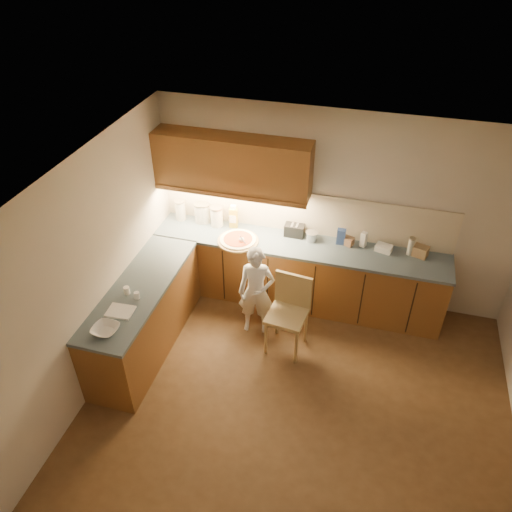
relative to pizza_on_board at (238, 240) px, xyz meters
The scene contains 24 objects.
room 2.05m from the pizza_on_board, 53.76° to the right, with size 4.54×4.50×2.62m.
l_counter 0.60m from the pizza_on_board, 54.82° to the right, with size 3.77×2.62×0.92m.
backsplash 0.92m from the pizza_on_board, 30.44° to the left, with size 3.75×0.02×0.58m, color beige.
upper_cabinets 0.96m from the pizza_on_board, 117.18° to the left, with size 1.95×0.36×0.73m.
pizza_on_board is the anchor object (origin of this frame).
child 0.73m from the pizza_on_board, 53.80° to the right, with size 0.44×0.29×1.22m, color white.
wooden_chair 1.13m from the pizza_on_board, 39.15° to the right, with size 0.49×0.49×0.99m.
mixing_bowl 2.07m from the pizza_on_board, 113.39° to the right, with size 0.27×0.27×0.07m, color white.
canister_a 0.97m from the pizza_on_board, 161.08° to the left, with size 0.14×0.14×0.28m.
canister_b 0.71m from the pizza_on_board, 153.04° to the left, with size 0.16×0.16×0.28m.
canister_c 0.67m from the pizza_on_board, 149.92° to the left, with size 0.15×0.15×0.28m.
canister_d 0.50m from the pizza_on_board, 142.34° to the left, with size 0.17×0.17×0.28m.
oil_jug 0.38m from the pizza_on_board, 116.33° to the left, with size 0.12×0.10×0.33m.
toaster 0.74m from the pizza_on_board, 26.40° to the left, with size 0.25×0.15×0.17m.
steel_pot 0.94m from the pizza_on_board, 17.69° to the left, with size 0.16×0.16×0.12m.
blue_box 1.30m from the pizza_on_board, 13.68° to the left, with size 0.11×0.07×0.21m, color #304B92.
card_box_a 1.38m from the pizza_on_board, 13.09° to the left, with size 0.15×0.10×0.10m, color #976F51.
white_bottle 1.57m from the pizza_on_board, 11.89° to the left, with size 0.07×0.07×0.20m, color white.
flat_pack 1.82m from the pizza_on_board, ahead, with size 0.20×0.14×0.08m, color silver.
tall_jar 2.13m from the pizza_on_board, ahead, with size 0.08×0.08×0.24m.
card_box_b 2.25m from the pizza_on_board, ahead, with size 0.17×0.13×0.13m, color #987952.
dough_cloth 1.79m from the pizza_on_board, 117.32° to the right, with size 0.28×0.22×0.02m, color white.
spice_jar_a 1.57m from the pizza_on_board, 124.61° to the right, with size 0.07×0.07×0.09m, color white.
spice_jar_b 1.53m from the pizza_on_board, 119.26° to the right, with size 0.06×0.06×0.08m, color white.
Camera 1 is at (0.48, -3.43, 4.54)m, focal length 35.00 mm.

